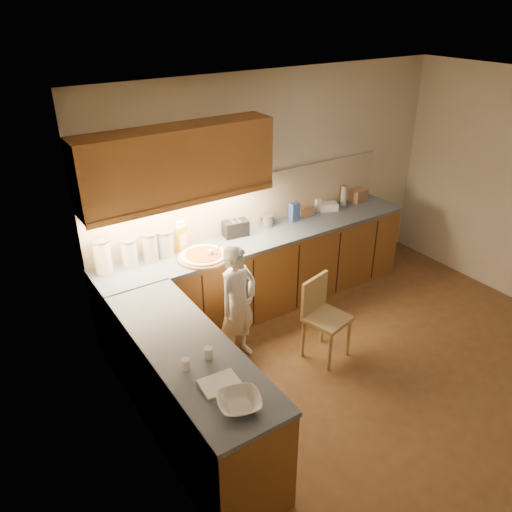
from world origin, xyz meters
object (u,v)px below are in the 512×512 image
wooden_chair (322,312)px  oil_jug (181,238)px  child (238,304)px  toaster (236,228)px  pizza_on_board (204,256)px

wooden_chair → oil_jug: (-0.91, 1.18, 0.58)m
wooden_chair → oil_jug: size_ratio=2.55×
child → oil_jug: oil_jug is taller
oil_jug → wooden_chair: bearing=-52.5°
toaster → wooden_chair: bearing=-70.0°
child → wooden_chair: bearing=-45.4°
wooden_chair → toaster: size_ratio=2.95×
child → oil_jug: bearing=88.0°
child → toaster: bearing=43.9°
toaster → oil_jug: bearing=-170.9°
oil_jug → toaster: (0.65, 0.01, -0.07)m
child → wooden_chair: 0.84m
pizza_on_board → wooden_chair: bearing=-49.4°
child → pizza_on_board: bearing=82.7°
pizza_on_board → child: bearing=-81.6°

